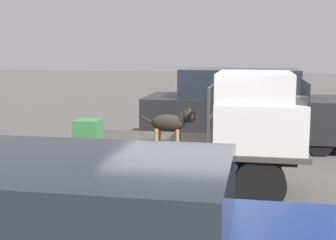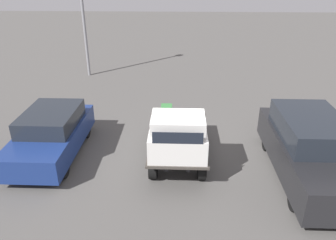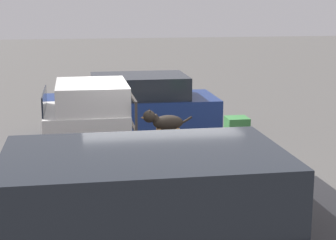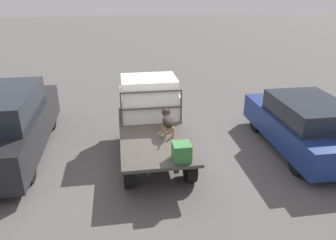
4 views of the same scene
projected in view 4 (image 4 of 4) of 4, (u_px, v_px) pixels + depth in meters
name	position (u px, v px, depth m)	size (l,w,h in m)	color
ground_plane	(154.00, 159.00, 9.10)	(80.00, 80.00, 0.00)	#514F4C
flatbed_truck	(154.00, 139.00, 8.86)	(3.81, 1.81, 0.85)	black
truck_cab	(149.00, 97.00, 9.58)	(1.38, 1.69, 1.18)	silver
truck_headboard	(151.00, 103.00, 8.88)	(0.04, 1.69, 0.99)	#3D3833
dog	(167.00, 120.00, 8.48)	(0.94, 0.27, 0.64)	#9E7547
cargo_crate	(182.00, 152.00, 7.29)	(0.40, 0.40, 0.40)	#337038
parked_sedan	(304.00, 124.00, 9.32)	(4.23, 1.86, 1.56)	black
parked_pickup_far	(5.00, 124.00, 8.96)	(5.13, 1.98, 1.91)	black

